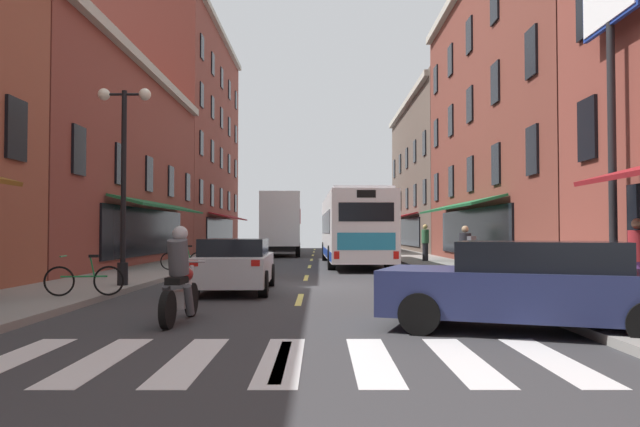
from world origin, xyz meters
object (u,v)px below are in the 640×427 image
object	(u,v)px
pedestrian_rear	(636,259)
street_lamp_twin	(122,176)
sedan_near	(234,264)
sedan_mid	(285,243)
pedestrian_near	(465,250)
sedan_far	(530,285)
pedestrian_mid	(424,242)
bicycle_near	(183,260)
transit_bus	(352,228)
billboard_sign	(609,47)
motorcycle_rider	(179,281)
box_truck	(279,224)
bicycle_mid	(83,280)

from	to	relation	value
pedestrian_rear	street_lamp_twin	bearing A→B (deg)	-46.12
sedan_near	pedestrian_rear	world-z (taller)	pedestrian_rear
sedan_mid	pedestrian_near	xyz separation A→B (m)	(7.26, -30.56, 0.31)
sedan_far	pedestrian_mid	xyz separation A→B (m)	(1.83, 19.83, 0.34)
bicycle_near	pedestrian_near	xyz separation A→B (m)	(9.56, -4.07, 0.49)
sedan_mid	pedestrian_rear	distance (m)	37.95
transit_bus	pedestrian_mid	xyz separation A→B (m)	(3.59, 1.00, -0.68)
sedan_far	pedestrian_near	xyz separation A→B (m)	(1.15, 8.93, 0.26)
pedestrian_mid	pedestrian_rear	xyz separation A→B (m)	(1.27, -17.15, -0.05)
sedan_near	sedan_far	distance (m)	8.36
pedestrian_near	pedestrian_mid	distance (m)	10.92
billboard_sign	bicycle_near	distance (m)	15.64
sedan_mid	motorcycle_rider	xyz separation A→B (m)	(0.38, -38.59, 0.03)
transit_bus	street_lamp_twin	xyz separation A→B (m)	(-6.80, -12.28, 1.32)
transit_bus	pedestrian_near	xyz separation A→B (m)	(2.92, -9.89, -0.75)
box_truck	pedestrian_mid	size ratio (longest dim) A/B	4.07
sedan_mid	sedan_far	distance (m)	39.96
street_lamp_twin	sedan_near	bearing A→B (deg)	-5.05
sedan_mid	bicycle_mid	world-z (taller)	sedan_mid
billboard_sign	bicycle_near	xyz separation A→B (m)	(-11.67, 8.99, -5.25)
transit_bus	bicycle_near	distance (m)	8.92
billboard_sign	motorcycle_rider	bearing A→B (deg)	-160.91
pedestrian_rear	transit_bus	bearing A→B (deg)	-100.99
sedan_mid	transit_bus	bearing A→B (deg)	-78.14
billboard_sign	sedan_mid	bearing A→B (deg)	104.80
bicycle_mid	box_truck	bearing A→B (deg)	83.90
transit_bus	bicycle_near	xyz separation A→B (m)	(-6.64, -5.82, -1.24)
pedestrian_near	pedestrian_rear	xyz separation A→B (m)	(1.95, -6.26, 0.02)
sedan_near	motorcycle_rider	bearing A→B (deg)	-92.09
sedan_near	motorcycle_rider	world-z (taller)	motorcycle_rider
pedestrian_near	pedestrian_mid	world-z (taller)	pedestrian_mid
pedestrian_near	sedan_far	bearing A→B (deg)	-136.87
box_truck	bicycle_mid	xyz separation A→B (m)	(-2.70, -25.20, -1.55)
billboard_sign	street_lamp_twin	distance (m)	12.40
pedestrian_near	street_lamp_twin	world-z (taller)	street_lamp_twin
motorcycle_rider	bicycle_mid	size ratio (longest dim) A/B	1.22
box_truck	sedan_near	bearing A→B (deg)	-89.20
sedan_far	street_lamp_twin	size ratio (longest dim) A/B	0.93
street_lamp_twin	bicycle_mid	bearing A→B (deg)	-89.38
pedestrian_mid	motorcycle_rider	bearing A→B (deg)	40.30
sedan_far	pedestrian_rear	world-z (taller)	pedestrian_rear
bicycle_near	bicycle_mid	world-z (taller)	same
sedan_near	pedestrian_mid	size ratio (longest dim) A/B	2.47
pedestrian_rear	bicycle_mid	bearing A→B (deg)	-33.68
bicycle_mid	sedan_near	bearing A→B (deg)	38.49
pedestrian_mid	street_lamp_twin	distance (m)	16.98
motorcycle_rider	pedestrian_near	size ratio (longest dim) A/B	1.29
bicycle_mid	street_lamp_twin	world-z (taller)	street_lamp_twin
pedestrian_near	street_lamp_twin	xyz separation A→B (m)	(-9.72, -2.38, 2.07)
transit_bus	pedestrian_rear	bearing A→B (deg)	-73.23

